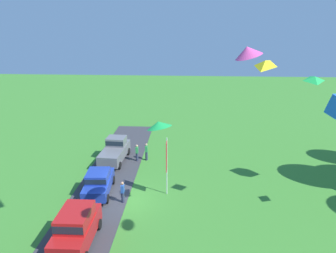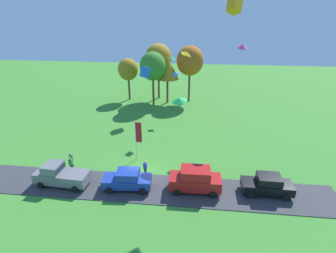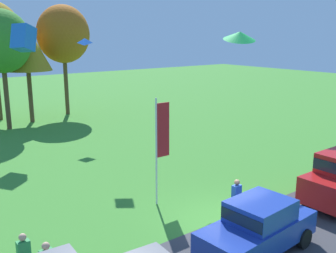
# 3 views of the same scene
# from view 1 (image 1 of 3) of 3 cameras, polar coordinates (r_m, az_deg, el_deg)

# --- Properties ---
(ground_plane) EXTENTS (120.00, 120.00, 0.00)m
(ground_plane) POSITION_cam_1_polar(r_m,az_deg,el_deg) (25.45, -7.16, -12.62)
(ground_plane) COLOR #3D842D
(pavement_strip) EXTENTS (36.00, 4.40, 0.06)m
(pavement_strip) POSITION_cam_1_polar(r_m,az_deg,el_deg) (25.90, -11.96, -12.24)
(pavement_strip) COLOR #38383D
(pavement_strip) RESTS_ON ground
(car_pickup_by_flagpole) EXTENTS (5.11, 2.29, 2.14)m
(car_pickup_by_flagpole) POSITION_cam_1_polar(r_m,az_deg,el_deg) (31.83, -9.21, -4.06)
(car_pickup_by_flagpole) COLOR slate
(car_pickup_by_flagpole) RESTS_ON ground
(car_sedan_far_end) EXTENTS (4.52, 2.21, 1.84)m
(car_sedan_far_end) POSITION_cam_1_polar(r_m,az_deg,el_deg) (26.19, -12.01, -9.37)
(car_sedan_far_end) COLOR #1E389E
(car_sedan_far_end) RESTS_ON ground
(car_suv_near_entrance) EXTENTS (4.62, 2.09, 2.28)m
(car_suv_near_entrance) POSITION_cam_1_polar(r_m,az_deg,el_deg) (20.93, -15.71, -16.39)
(car_suv_near_entrance) COLOR red
(car_suv_near_entrance) RESTS_ON ground
(person_watching_sky) EXTENTS (0.36, 0.24, 1.71)m
(person_watching_sky) POSITION_cam_1_polar(r_m,az_deg,el_deg) (24.73, -7.89, -11.28)
(person_watching_sky) COLOR #2D334C
(person_watching_sky) RESTS_ON ground
(person_beside_suv) EXTENTS (0.36, 0.24, 1.71)m
(person_beside_suv) POSITION_cam_1_polar(r_m,az_deg,el_deg) (31.49, -5.42, -4.59)
(person_beside_suv) COLOR #2D334C
(person_beside_suv) RESTS_ON ground
(person_on_lawn) EXTENTS (0.36, 0.24, 1.71)m
(person_on_lawn) POSITION_cam_1_polar(r_m,az_deg,el_deg) (31.69, -3.78, -4.40)
(person_on_lawn) COLOR #2D334C
(person_on_lawn) RESTS_ON ground
(flag_banner) EXTENTS (0.71, 0.08, 4.65)m
(flag_banner) POSITION_cam_1_polar(r_m,az_deg,el_deg) (24.61, -0.24, -5.88)
(flag_banner) COLOR silver
(flag_banner) RESTS_ON ground
(kite_diamond_topmost) EXTENTS (1.42, 1.34, 0.65)m
(kite_diamond_topmost) POSITION_cam_1_polar(r_m,az_deg,el_deg) (18.31, 16.56, 10.47)
(kite_diamond_topmost) COLOR yellow
(kite_delta_trailing_tail) EXTENTS (2.07, 2.09, 0.72)m
(kite_delta_trailing_tail) POSITION_cam_1_polar(r_m,az_deg,el_deg) (19.03, -1.61, 0.33)
(kite_delta_trailing_tail) COLOR green
(kite_diamond_high_left) EXTENTS (0.92, 1.09, 0.53)m
(kite_diamond_high_left) POSITION_cam_1_polar(r_m,az_deg,el_deg) (21.13, 24.21, 7.58)
(kite_diamond_high_left) COLOR green
(kite_delta_near_flag) EXTENTS (1.18, 1.23, 0.64)m
(kite_delta_near_flag) POSITION_cam_1_polar(r_m,az_deg,el_deg) (12.24, 13.74, 12.57)
(kite_delta_near_flag) COLOR #EA4C9E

